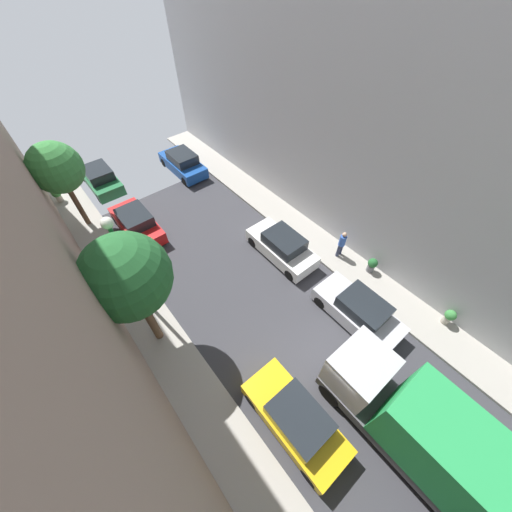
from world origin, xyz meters
name	(u,v)px	position (x,y,z in m)	size (l,w,h in m)	color
ground	(333,370)	(0.00, 0.00, 0.00)	(32.00, 32.00, 0.00)	#38383D
sidewalk_left	(240,460)	(-5.00, 0.00, 0.07)	(2.00, 44.00, 0.15)	#A8A399
sidewalk_right	(400,304)	(5.00, 0.00, 0.07)	(2.00, 44.00, 0.15)	#A8A399
parked_car_left_3	(296,419)	(-2.70, -0.39, 0.72)	(1.78, 4.20, 1.57)	gold
parked_car_left_4	(137,223)	(-2.70, 13.04, 0.72)	(1.78, 4.20, 1.57)	red
parked_car_left_5	(100,179)	(-2.70, 18.86, 0.72)	(1.78, 4.20, 1.57)	#1E6638
parked_car_right_1	(359,311)	(2.70, 0.94, 0.72)	(1.78, 4.20, 1.57)	silver
parked_car_right_2	(282,246)	(2.70, 6.18, 0.72)	(1.78, 4.20, 1.57)	white
parked_car_right_3	(183,163)	(2.70, 16.91, 0.72)	(1.78, 4.20, 1.57)	#194799
delivery_truck	(424,432)	(0.00, -3.39, 1.79)	(2.26, 6.60, 3.38)	#4C4C51
pedestrian	(342,243)	(5.11, 4.07, 1.07)	(0.40, 0.36, 1.72)	#2D334C
street_tree_0	(127,277)	(-4.98, 6.04, 4.66)	(3.13, 3.13, 6.10)	brown
street_tree_2	(56,168)	(-4.87, 15.67, 4.03)	(2.69, 2.69, 5.25)	brown
potted_plant_0	(57,194)	(-5.55, 19.02, 0.69)	(0.58, 0.58, 0.94)	#B2A899
potted_plant_1	(372,265)	(5.54, 2.25, 0.64)	(0.50, 0.50, 0.89)	slate
potted_plant_2	(449,316)	(5.71, -1.87, 0.67)	(0.49, 0.49, 0.89)	#B2A899
lamp_post	(125,258)	(-4.60, 7.59, 3.99)	(0.44, 0.44, 5.89)	#26723F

